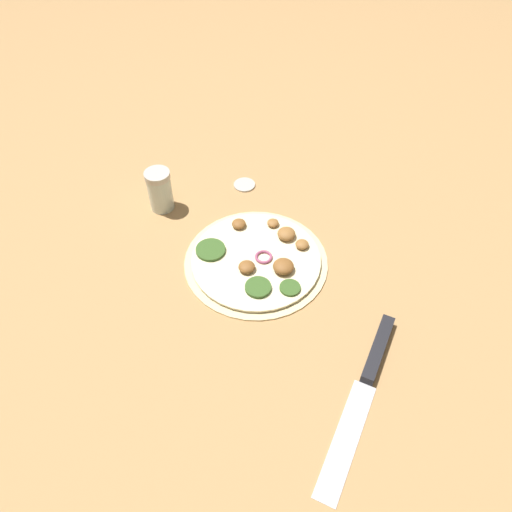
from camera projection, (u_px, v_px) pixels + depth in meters
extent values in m
plane|color=tan|center=(256.00, 262.00, 0.91)|extent=(3.00, 3.00, 0.00)
cylinder|color=beige|center=(256.00, 261.00, 0.90)|extent=(0.26, 0.26, 0.01)
cylinder|color=beige|center=(256.00, 259.00, 0.90)|extent=(0.23, 0.23, 0.00)
torus|color=#A34C70|center=(264.00, 256.00, 0.90)|extent=(0.03, 0.03, 0.01)
ellipsoid|color=#996633|center=(302.00, 244.00, 0.91)|extent=(0.02, 0.02, 0.01)
cylinder|color=#385B23|center=(211.00, 250.00, 0.91)|extent=(0.05, 0.05, 0.01)
cylinder|color=#385B23|center=(260.00, 287.00, 0.85)|extent=(0.05, 0.05, 0.01)
ellipsoid|color=#996633|center=(286.00, 234.00, 0.93)|extent=(0.03, 0.03, 0.02)
ellipsoid|color=brown|center=(239.00, 224.00, 0.95)|extent=(0.03, 0.03, 0.01)
cylinder|color=#385B23|center=(290.00, 288.00, 0.85)|extent=(0.04, 0.04, 0.00)
ellipsoid|color=brown|center=(247.00, 267.00, 0.88)|extent=(0.03, 0.03, 0.01)
ellipsoid|color=brown|center=(283.00, 266.00, 0.87)|extent=(0.04, 0.04, 0.02)
ellipsoid|color=#996633|center=(273.00, 223.00, 0.95)|extent=(0.02, 0.02, 0.01)
cube|color=silver|center=(346.00, 439.00, 0.69)|extent=(0.18, 0.12, 0.00)
cube|color=black|center=(378.00, 349.00, 0.77)|extent=(0.12, 0.08, 0.02)
cylinder|color=silver|center=(160.00, 193.00, 0.98)|extent=(0.05, 0.05, 0.08)
cylinder|color=beige|center=(157.00, 175.00, 0.94)|extent=(0.05, 0.05, 0.01)
cylinder|color=beige|center=(244.00, 184.00, 1.05)|extent=(0.04, 0.04, 0.01)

